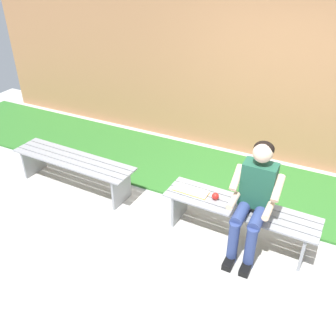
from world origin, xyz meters
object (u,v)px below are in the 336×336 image
(bench_far, at_px, (74,165))
(person_seated, at_px, (254,197))
(apple, at_px, (215,196))
(book_open, at_px, (191,191))
(bench_near, at_px, (239,214))

(bench_far, height_order, person_seated, person_seated)
(bench_far, distance_m, apple, 2.01)
(person_seated, distance_m, book_open, 0.78)
(bench_far, xyz_separation_m, person_seated, (-2.44, 0.10, 0.34))
(person_seated, xyz_separation_m, book_open, (0.74, -0.12, -0.23))
(bench_near, relative_size, bench_far, 0.97)
(person_seated, distance_m, apple, 0.49)
(person_seated, bearing_deg, bench_near, -33.42)
(person_seated, bearing_deg, apple, -12.65)
(bench_near, height_order, bench_far, same)
(apple, height_order, book_open, apple)
(bench_near, xyz_separation_m, bench_far, (2.29, -0.00, 0.00))
(person_seated, bearing_deg, book_open, -8.83)
(bench_near, bearing_deg, book_open, -1.47)
(apple, bearing_deg, book_open, -3.11)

